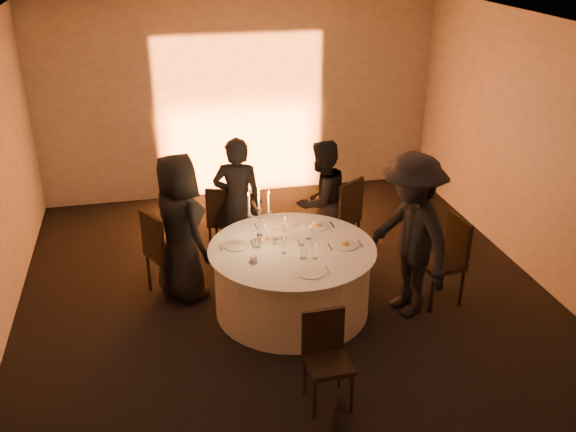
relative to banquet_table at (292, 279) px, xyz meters
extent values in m
plane|color=black|center=(0.00, 0.00, -0.38)|extent=(7.00, 7.00, 0.00)
plane|color=silver|center=(0.00, 0.00, 2.62)|extent=(7.00, 7.00, 0.00)
plane|color=#A6A09A|center=(0.00, 3.50, 1.12)|extent=(7.00, 0.00, 7.00)
plane|color=#A6A09A|center=(0.00, -3.50, 1.12)|extent=(7.00, 0.00, 7.00)
plane|color=#A6A09A|center=(3.00, 0.00, 1.12)|extent=(0.00, 7.00, 7.00)
cube|color=black|center=(0.00, 3.20, -0.33)|extent=(0.25, 0.12, 0.10)
cylinder|color=black|center=(0.00, 0.00, -0.37)|extent=(0.60, 0.60, 0.03)
cylinder|color=black|center=(0.00, 0.00, -0.01)|extent=(0.20, 0.20, 0.75)
cylinder|color=silver|center=(0.00, 0.00, -0.01)|extent=(1.68, 1.68, 0.75)
cylinder|color=silver|center=(0.00, 0.00, 0.38)|extent=(1.80, 1.80, 0.02)
cube|color=black|center=(-1.27, 0.68, 0.11)|extent=(0.61, 0.61, 0.05)
cube|color=black|center=(-1.45, 0.59, 0.39)|extent=(0.25, 0.41, 0.51)
cylinder|color=black|center=(-1.00, 0.61, -0.14)|extent=(0.04, 0.04, 0.48)
cylinder|color=black|center=(-1.19, 0.94, -0.14)|extent=(0.04, 0.04, 0.48)
cylinder|color=black|center=(-1.34, 0.42, -0.14)|extent=(0.04, 0.04, 0.48)
cylinder|color=black|center=(-1.53, 0.76, -0.14)|extent=(0.04, 0.04, 0.48)
cube|color=black|center=(-0.51, 1.50, 0.08)|extent=(0.53, 0.53, 0.05)
cube|color=black|center=(-0.57, 1.32, 0.33)|extent=(0.41, 0.17, 0.48)
cylinder|color=black|center=(-0.28, 1.61, -0.16)|extent=(0.04, 0.04, 0.45)
cylinder|color=black|center=(-0.62, 1.73, -0.16)|extent=(0.04, 0.04, 0.45)
cylinder|color=black|center=(-0.40, 1.27, -0.16)|extent=(0.04, 0.04, 0.45)
cylinder|color=black|center=(-0.74, 1.39, -0.16)|extent=(0.04, 0.04, 0.45)
cube|color=black|center=(0.84, 1.14, 0.13)|extent=(0.65, 0.65, 0.05)
cube|color=black|center=(0.97, 0.97, 0.41)|extent=(0.40, 0.31, 0.53)
cylinder|color=black|center=(0.88, 1.42, -0.14)|extent=(0.04, 0.04, 0.50)
cylinder|color=black|center=(0.56, 1.18, -0.14)|extent=(0.04, 0.04, 0.50)
cylinder|color=black|center=(1.12, 1.10, -0.14)|extent=(0.04, 0.04, 0.50)
cylinder|color=black|center=(0.80, 0.86, -0.14)|extent=(0.04, 0.04, 0.50)
cube|color=black|center=(1.64, -0.19, 0.10)|extent=(0.49, 0.49, 0.05)
cube|color=black|center=(1.84, -0.17, 0.37)|extent=(0.09, 0.44, 0.51)
cylinder|color=black|center=(1.43, -0.03, -0.15)|extent=(0.04, 0.04, 0.47)
cylinder|color=black|center=(1.47, -0.40, -0.15)|extent=(0.04, 0.04, 0.47)
cylinder|color=black|center=(1.80, 0.02, -0.15)|extent=(0.04, 0.04, 0.47)
cylinder|color=black|center=(1.85, -0.36, -0.15)|extent=(0.04, 0.04, 0.47)
cube|color=black|center=(-0.04, -1.56, 0.04)|extent=(0.39, 0.39, 0.05)
cube|color=black|center=(-0.04, -1.38, 0.27)|extent=(0.38, 0.05, 0.44)
cylinder|color=black|center=(-0.20, -1.73, -0.18)|extent=(0.04, 0.04, 0.41)
cylinder|color=black|center=(0.13, -1.72, -0.18)|extent=(0.04, 0.04, 0.41)
cylinder|color=black|center=(-0.20, -1.40, -0.18)|extent=(0.04, 0.04, 0.41)
cylinder|color=black|center=(0.12, -1.39, -0.18)|extent=(0.04, 0.04, 0.41)
imported|color=black|center=(-1.14, 0.59, 0.47)|extent=(0.86, 0.99, 1.70)
imported|color=black|center=(-0.40, 1.17, 0.45)|extent=(0.70, 0.57, 1.66)
imported|color=black|center=(0.63, 1.12, 0.39)|extent=(0.95, 0.89, 1.56)
imported|color=black|center=(1.21, -0.29, 0.53)|extent=(0.94, 1.31, 1.83)
cylinder|color=white|center=(-0.57, 0.15, 0.39)|extent=(0.27, 0.27, 0.01)
cube|color=silver|center=(-0.74, 0.15, 0.39)|extent=(0.01, 0.17, 0.01)
cube|color=silver|center=(-0.40, 0.15, 0.39)|extent=(0.02, 0.17, 0.01)
cylinder|color=white|center=(-0.12, 0.58, 0.39)|extent=(0.28, 0.28, 0.01)
cube|color=silver|center=(-0.29, 0.58, 0.39)|extent=(0.02, 0.17, 0.01)
cube|color=silver|center=(0.05, 0.58, 0.39)|extent=(0.01, 0.17, 0.01)
cylinder|color=white|center=(0.40, 0.44, 0.39)|extent=(0.27, 0.27, 0.01)
cube|color=silver|center=(0.23, 0.44, 0.39)|extent=(0.02, 0.17, 0.01)
cube|color=silver|center=(0.57, 0.44, 0.39)|extent=(0.01, 0.17, 0.01)
sphere|color=yellow|center=(0.40, 0.44, 0.43)|extent=(0.07, 0.07, 0.07)
cylinder|color=white|center=(0.56, -0.09, 0.39)|extent=(0.26, 0.26, 0.01)
cube|color=silver|center=(0.39, -0.09, 0.39)|extent=(0.02, 0.17, 0.01)
cube|color=silver|center=(0.73, -0.09, 0.39)|extent=(0.01, 0.17, 0.01)
sphere|color=yellow|center=(0.56, -0.09, 0.43)|extent=(0.07, 0.07, 0.07)
cylinder|color=white|center=(0.06, -0.56, 0.39)|extent=(0.29, 0.29, 0.01)
cube|color=silver|center=(-0.11, -0.56, 0.39)|extent=(0.02, 0.17, 0.01)
cube|color=silver|center=(0.23, -0.56, 0.39)|extent=(0.02, 0.17, 0.01)
cylinder|color=white|center=(-0.46, -0.21, 0.39)|extent=(0.11, 0.11, 0.01)
cylinder|color=white|center=(-0.46, -0.21, 0.42)|extent=(0.07, 0.07, 0.06)
cylinder|color=white|center=(-0.31, 0.22, 0.40)|extent=(0.13, 0.13, 0.02)
sphere|color=white|center=(-0.31, 0.22, 0.45)|extent=(0.07, 0.07, 0.07)
cylinder|color=white|center=(-0.31, 0.22, 0.58)|extent=(0.03, 0.03, 0.34)
cylinder|color=white|center=(-0.31, 0.22, 0.77)|extent=(0.06, 0.06, 0.03)
cylinder|color=white|center=(-0.31, 0.22, 0.88)|extent=(0.02, 0.02, 0.22)
cone|color=orange|center=(-0.31, 0.22, 1.01)|extent=(0.02, 0.02, 0.03)
cylinder|color=white|center=(-0.37, 0.22, 0.68)|extent=(0.12, 0.02, 0.08)
cylinder|color=white|center=(-0.42, 0.22, 0.72)|extent=(0.05, 0.05, 0.03)
cylinder|color=white|center=(-0.42, 0.22, 0.83)|extent=(0.02, 0.02, 0.22)
cone|color=orange|center=(-0.42, 0.22, 0.96)|extent=(0.02, 0.02, 0.03)
cylinder|color=white|center=(-0.26, 0.22, 0.68)|extent=(0.12, 0.02, 0.08)
cylinder|color=white|center=(-0.20, 0.22, 0.72)|extent=(0.05, 0.05, 0.03)
cylinder|color=white|center=(-0.20, 0.22, 0.83)|extent=(0.02, 0.02, 0.22)
cone|color=orange|center=(-0.20, 0.22, 0.96)|extent=(0.02, 0.02, 0.03)
cylinder|color=white|center=(0.22, 0.16, 0.39)|extent=(0.06, 0.06, 0.01)
cylinder|color=white|center=(0.22, 0.16, 0.44)|extent=(0.01, 0.01, 0.10)
cone|color=white|center=(0.22, 0.16, 0.53)|extent=(0.07, 0.07, 0.09)
cylinder|color=white|center=(0.17, -0.29, 0.39)|extent=(0.06, 0.06, 0.01)
cylinder|color=white|center=(0.17, -0.29, 0.44)|extent=(0.01, 0.01, 0.10)
cone|color=white|center=(0.17, -0.29, 0.53)|extent=(0.07, 0.07, 0.09)
cylinder|color=white|center=(-0.23, 0.27, 0.39)|extent=(0.06, 0.06, 0.01)
cylinder|color=white|center=(-0.23, 0.27, 0.44)|extent=(0.01, 0.01, 0.10)
cone|color=white|center=(-0.23, 0.27, 0.53)|extent=(0.07, 0.07, 0.09)
cylinder|color=white|center=(-0.12, -0.11, 0.39)|extent=(0.06, 0.06, 0.01)
cylinder|color=white|center=(-0.12, -0.11, 0.44)|extent=(0.01, 0.01, 0.10)
cone|color=white|center=(-0.12, -0.11, 0.53)|extent=(0.07, 0.07, 0.09)
cylinder|color=white|center=(-0.13, 0.22, 0.39)|extent=(0.06, 0.06, 0.01)
cylinder|color=white|center=(-0.13, 0.22, 0.44)|extent=(0.01, 0.01, 0.10)
cone|color=white|center=(-0.13, 0.22, 0.53)|extent=(0.07, 0.07, 0.09)
cylinder|color=white|center=(0.01, 0.42, 0.39)|extent=(0.06, 0.06, 0.01)
cylinder|color=white|center=(0.01, 0.42, 0.44)|extent=(0.01, 0.01, 0.10)
cone|color=white|center=(0.01, 0.42, 0.53)|extent=(0.07, 0.07, 0.09)
cylinder|color=white|center=(-0.16, 0.13, 0.39)|extent=(0.06, 0.06, 0.01)
cylinder|color=white|center=(-0.16, 0.13, 0.44)|extent=(0.01, 0.01, 0.10)
cone|color=white|center=(-0.16, 0.13, 0.53)|extent=(0.07, 0.07, 0.09)
cylinder|color=white|center=(0.11, 0.03, 0.43)|extent=(0.07, 0.07, 0.09)
cylinder|color=white|center=(0.06, -0.26, 0.43)|extent=(0.07, 0.07, 0.09)
cylinder|color=white|center=(-0.36, 0.09, 0.43)|extent=(0.07, 0.07, 0.09)
camera|label=1|loc=(-1.37, -5.90, 3.56)|focal=40.00mm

